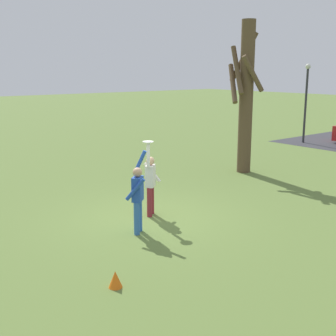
{
  "coord_description": "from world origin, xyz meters",
  "views": [
    {
      "loc": [
        9.21,
        -6.77,
        3.93
      ],
      "look_at": [
        0.23,
        0.44,
        1.38
      ],
      "focal_mm": 47.39,
      "sensor_mm": 36.0,
      "label": 1
    }
  ],
  "objects_px": {
    "bare_tree_tall": "(245,94)",
    "lamppost_by_lot": "(306,95)",
    "field_cone_orange": "(115,279)",
    "person_defender": "(138,194)",
    "person_catcher": "(150,181)",
    "frisbee_disc": "(148,142)"
  },
  "relations": [
    {
      "from": "bare_tree_tall",
      "to": "lamppost_by_lot",
      "type": "distance_m",
      "value": 8.56
    },
    {
      "from": "bare_tree_tall",
      "to": "lamppost_by_lot",
      "type": "relative_size",
      "value": 1.35
    },
    {
      "from": "person_defender",
      "to": "bare_tree_tall",
      "type": "distance_m",
      "value": 7.94
    },
    {
      "from": "person_catcher",
      "to": "person_defender",
      "type": "bearing_deg",
      "value": 0.0
    },
    {
      "from": "person_defender",
      "to": "frisbee_disc",
      "type": "relative_size",
      "value": 7.19
    },
    {
      "from": "person_catcher",
      "to": "person_defender",
      "type": "relative_size",
      "value": 1.02
    },
    {
      "from": "lamppost_by_lot",
      "to": "field_cone_orange",
      "type": "height_order",
      "value": "lamppost_by_lot"
    },
    {
      "from": "person_defender",
      "to": "lamppost_by_lot",
      "type": "height_order",
      "value": "lamppost_by_lot"
    },
    {
      "from": "person_catcher",
      "to": "lamppost_by_lot",
      "type": "distance_m",
      "value": 15.01
    },
    {
      "from": "frisbee_disc",
      "to": "lamppost_by_lot",
      "type": "bearing_deg",
      "value": 109.18
    },
    {
      "from": "person_defender",
      "to": "bare_tree_tall",
      "type": "height_order",
      "value": "bare_tree_tall"
    },
    {
      "from": "person_catcher",
      "to": "frisbee_disc",
      "type": "xyz_separation_m",
      "value": [
        0.15,
        -0.17,
        1.11
      ]
    },
    {
      "from": "lamppost_by_lot",
      "to": "field_cone_orange",
      "type": "bearing_deg",
      "value": -65.58
    },
    {
      "from": "person_catcher",
      "to": "person_defender",
      "type": "xyz_separation_m",
      "value": [
        0.9,
        -1.05,
        -0.0
      ]
    },
    {
      "from": "person_catcher",
      "to": "field_cone_orange",
      "type": "distance_m",
      "value": 4.29
    },
    {
      "from": "bare_tree_tall",
      "to": "field_cone_orange",
      "type": "relative_size",
      "value": 18.02
    },
    {
      "from": "bare_tree_tall",
      "to": "field_cone_orange",
      "type": "bearing_deg",
      "value": -61.13
    },
    {
      "from": "bare_tree_tall",
      "to": "field_cone_orange",
      "type": "xyz_separation_m",
      "value": [
        4.99,
        -9.04,
        -2.86
      ]
    },
    {
      "from": "bare_tree_tall",
      "to": "lamppost_by_lot",
      "type": "xyz_separation_m",
      "value": [
        -2.79,
        8.08,
        -0.44
      ]
    },
    {
      "from": "frisbee_disc",
      "to": "bare_tree_tall",
      "type": "height_order",
      "value": "bare_tree_tall"
    },
    {
      "from": "person_defender",
      "to": "bare_tree_tall",
      "type": "bearing_deg",
      "value": -18.09
    },
    {
      "from": "person_catcher",
      "to": "bare_tree_tall",
      "type": "height_order",
      "value": "bare_tree_tall"
    }
  ]
}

